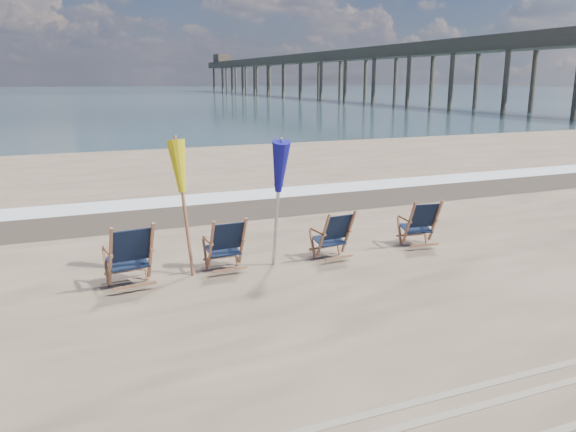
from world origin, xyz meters
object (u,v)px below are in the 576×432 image
Objects in this scene: umbrella_yellow at (183,174)px; umbrella_blue at (277,170)px; beach_chair_0 at (151,253)px; beach_chair_3 at (435,223)px; beach_chair_1 at (243,243)px; beach_chair_2 at (349,234)px; fishing_pier at (337,69)px.

umbrella_yellow is 1.00× the size of umbrella_blue.
umbrella_yellow is (0.64, 0.40, 1.15)m from beach_chair_0.
umbrella_yellow reaches higher than beach_chair_3.
beach_chair_1 reaches higher than beach_chair_2.
beach_chair_0 reaches higher than beach_chair_3.
beach_chair_3 is at bearing -115.95° from fishing_pier.
beach_chair_2 is 0.42× the size of umbrella_yellow.
umbrella_yellow is at bearing -119.04° from fishing_pier.
beach_chair_1 is 3.84m from beach_chair_3.
umbrella_yellow is (-0.90, 0.23, 1.20)m from beach_chair_1.
fishing_pier is (40.33, 71.89, 4.11)m from beach_chair_0.
beach_chair_1 is at bearing -14.67° from umbrella_yellow.
beach_chair_0 is 0.49× the size of umbrella_yellow.
beach_chair_2 is at bearing 0.34° from umbrella_blue.
beach_chair_1 is 1.03× the size of beach_chair_2.
umbrella_yellow reaches higher than beach_chair_1.
umbrella_blue reaches higher than beach_chair_0.
beach_chair_3 reaches higher than beach_chair_1.
beach_chair_2 is at bearing -117.15° from fishing_pier.
fishing_pier is at bearing 61.99° from umbrella_blue.
umbrella_blue is at bearing -118.01° from fishing_pier.
fishing_pier is at bearing -125.49° from beach_chair_0.
umbrella_blue is at bearing 7.96° from beach_chair_3.
umbrella_blue is (0.57, -0.11, 1.21)m from beach_chair_1.
fishing_pier reaches higher than beach_chair_2.
beach_chair_3 is 79.99m from fishing_pier.
beach_chair_1 is 0.01× the size of fishing_pier.
beach_chair_2 is (1.96, -0.10, -0.02)m from beach_chair_1.
beach_chair_0 is 1.12× the size of beach_chair_1.
beach_chair_1 is 81.65m from fishing_pier.
beach_chair_2 is 1.85m from umbrella_blue.
umbrella_blue is at bearing 175.15° from beach_chair_0.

